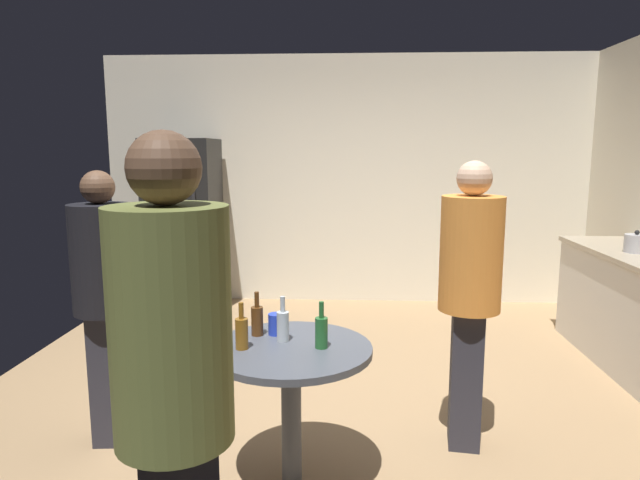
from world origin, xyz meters
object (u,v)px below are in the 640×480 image
at_px(beer_bottle_amber, 242,332).
at_px(person_in_orange_shirt, 470,284).
at_px(beer_bottle_clear, 283,325).
at_px(person_in_olive_shirt, 174,385).
at_px(foreground_table, 291,367).
at_px(beer_bottle_green, 321,331).
at_px(person_in_black_shirt, 104,288).
at_px(refrigerator, 184,225).
at_px(kettle, 636,243).
at_px(beer_bottle_brown, 257,320).
at_px(plastic_cup_blue, 276,324).

distance_m(beer_bottle_amber, person_in_orange_shirt, 1.29).
relative_size(beer_bottle_clear, person_in_olive_shirt, 0.13).
height_order(beer_bottle_clear, person_in_orange_shirt, person_in_orange_shirt).
distance_m(foreground_table, beer_bottle_green, 0.24).
xyz_separation_m(beer_bottle_green, person_in_black_shirt, (-1.25, 0.40, 0.10)).
height_order(person_in_olive_shirt, person_in_orange_shirt, person_in_olive_shirt).
height_order(refrigerator, person_in_olive_shirt, refrigerator).
relative_size(kettle, beer_bottle_brown, 1.06).
height_order(beer_bottle_clear, person_in_olive_shirt, person_in_olive_shirt).
distance_m(foreground_table, person_in_olive_shirt, 1.19).
bearing_deg(beer_bottle_amber, beer_bottle_green, 4.97).
height_order(beer_bottle_clear, plastic_cup_blue, beer_bottle_clear).
bearing_deg(plastic_cup_blue, person_in_olive_shirt, -95.60).
height_order(beer_bottle_clear, person_in_black_shirt, person_in_black_shirt).
xyz_separation_m(beer_bottle_amber, beer_bottle_green, (0.38, 0.03, 0.00)).
bearing_deg(person_in_olive_shirt, beer_bottle_green, -40.67).
bearing_deg(foreground_table, beer_bottle_brown, 140.64).
relative_size(kettle, beer_bottle_green, 1.06).
bearing_deg(person_in_orange_shirt, foreground_table, 33.17).
distance_m(beer_bottle_clear, plastic_cup_blue, 0.11).
bearing_deg(person_in_olive_shirt, person_in_black_shirt, 8.56).
xyz_separation_m(beer_bottle_brown, person_in_orange_shirt, (1.14, 0.29, 0.13)).
bearing_deg(refrigerator, plastic_cup_blue, -65.27).
height_order(foreground_table, beer_bottle_clear, beer_bottle_clear).
bearing_deg(foreground_table, person_in_orange_shirt, 25.21).
xyz_separation_m(foreground_table, person_in_olive_shirt, (-0.22, -1.10, 0.39)).
xyz_separation_m(kettle, plastic_cup_blue, (-2.60, -1.57, -0.18)).
relative_size(beer_bottle_brown, person_in_black_shirt, 0.15).
bearing_deg(person_in_olive_shirt, beer_bottle_brown, -23.24).
distance_m(beer_bottle_green, person_in_olive_shirt, 1.16).
relative_size(kettle, foreground_table, 0.30).
distance_m(refrigerator, beer_bottle_amber, 3.40).
distance_m(beer_bottle_green, plastic_cup_blue, 0.31).
bearing_deg(beer_bottle_green, beer_bottle_clear, 156.24).
bearing_deg(kettle, person_in_black_shirt, -159.34).
bearing_deg(foreground_table, person_in_black_shirt, 160.35).
xyz_separation_m(refrigerator, plastic_cup_blue, (1.36, -2.95, -0.11)).
height_order(beer_bottle_green, beer_bottle_clear, same).
relative_size(refrigerator, person_in_black_shirt, 1.14).
xyz_separation_m(beer_bottle_green, person_in_orange_shirt, (0.80, 0.46, 0.13)).
bearing_deg(beer_bottle_amber, person_in_orange_shirt, 22.66).
bearing_deg(person_in_orange_shirt, beer_bottle_clear, 28.50).
height_order(refrigerator, kettle, refrigerator).
relative_size(beer_bottle_brown, beer_bottle_green, 1.00).
height_order(beer_bottle_green, plastic_cup_blue, beer_bottle_green).
bearing_deg(kettle, beer_bottle_brown, -149.39).
xyz_separation_m(foreground_table, person_in_orange_shirt, (0.95, 0.45, 0.32)).
relative_size(beer_bottle_amber, beer_bottle_clear, 1.00).
bearing_deg(person_in_black_shirt, person_in_orange_shirt, -3.88).
xyz_separation_m(refrigerator, person_in_orange_shirt, (2.40, -2.68, 0.05)).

